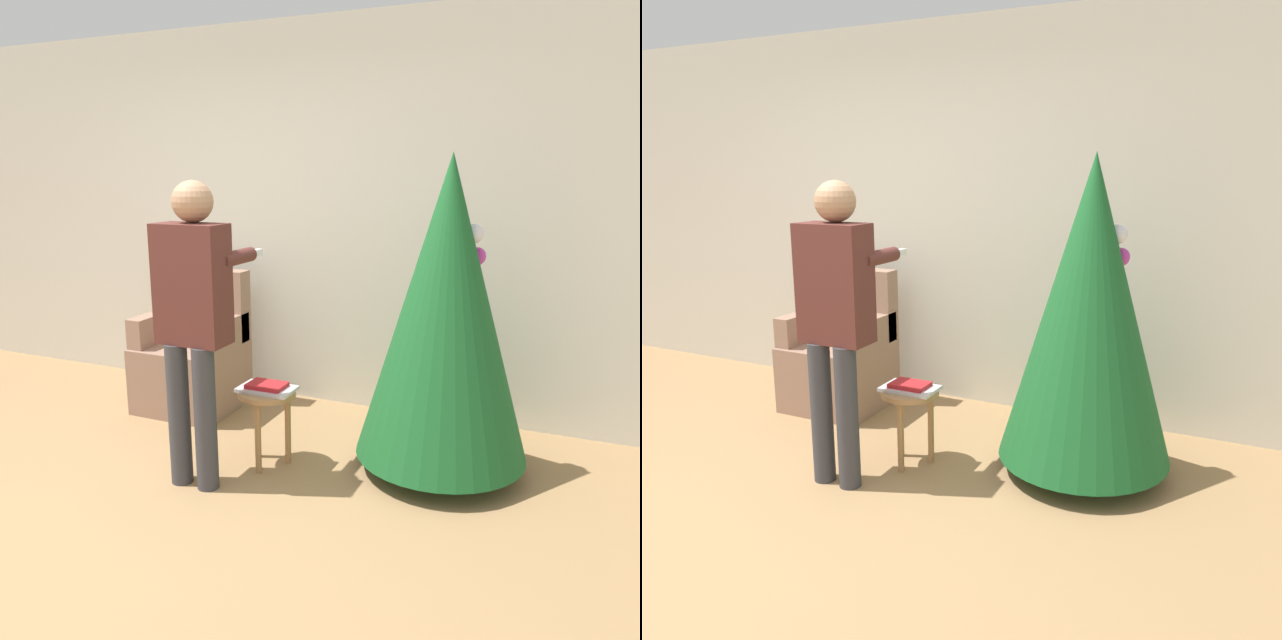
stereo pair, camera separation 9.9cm
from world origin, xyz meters
The scene contains 8 objects.
ground_plane centered at (0.00, 0.00, 0.00)m, with size 14.00×14.00×0.00m, color #99754C.
wall_back centered at (0.00, 2.23, 1.35)m, with size 8.00×0.06×2.70m.
christmas_tree centered at (1.36, 1.42, 0.95)m, with size 0.96×0.96×1.79m.
armchair centered at (-0.52, 1.72, 0.36)m, with size 0.66×0.62×0.99m.
person_standing centered at (0.16, 0.77, 0.98)m, with size 0.40×0.57×1.64m.
side_stool centered at (0.41, 1.09, 0.37)m, with size 0.34×0.34×0.46m.
laptop centered at (0.41, 1.09, 0.47)m, with size 0.32×0.20×0.02m.
book centered at (0.41, 1.09, 0.49)m, with size 0.22×0.15×0.02m.
Camera 1 is at (2.03, -1.91, 1.69)m, focal length 35.00 mm.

